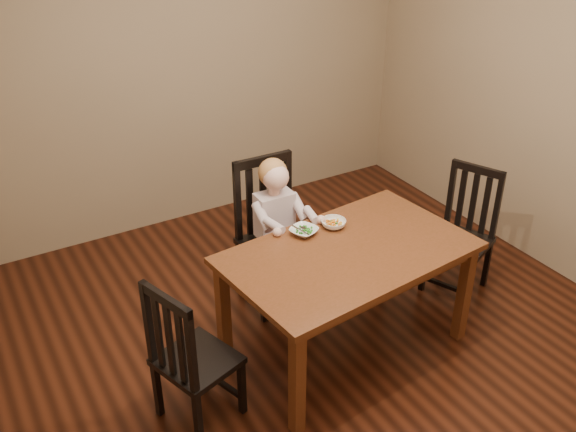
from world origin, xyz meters
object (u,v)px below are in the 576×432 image
chair_child (272,235)px  chair_right (463,233)px  bowl_peas (304,231)px  chair_left (190,358)px  dining_table (348,262)px  toddler (276,220)px  bowl_veg (334,224)px

chair_child → chair_right: (1.24, -0.58, -0.06)m
bowl_peas → chair_left: bearing=-158.6°
chair_child → chair_left: chair_child is taller
dining_table → chair_left: chair_left is taller
toddler → chair_child: bearing=-90.0°
chair_right → bowl_veg: 1.10m
chair_child → chair_left: 1.26m
chair_right → bowl_peas: bearing=60.4°
chair_left → bowl_veg: chair_left is taller
dining_table → chair_left: size_ratio=1.70×
toddler → bowl_peas: (-0.01, -0.38, 0.11)m
chair_child → toddler: (-0.00, -0.05, 0.15)m
chair_child → bowl_veg: chair_child is taller
chair_right → toddler: toddler is taller
chair_right → bowl_veg: size_ratio=5.89×
bowl_veg → dining_table: bearing=-104.8°
dining_table → toddler: toddler is taller
chair_right → dining_table: bearing=74.8°
dining_table → chair_right: chair_right is taller
chair_child → toddler: 0.16m
chair_child → bowl_veg: size_ratio=6.64×
chair_left → bowl_veg: (1.16, 0.35, 0.33)m
toddler → bowl_peas: 0.40m
bowl_veg → chair_right: bearing=-6.9°
dining_table → chair_right: 1.15m
chair_right → bowl_veg: bearing=60.2°
toddler → bowl_peas: bearing=89.2°
chair_child → chair_right: chair_child is taller
chair_left → bowl_veg: 1.25m
chair_child → toddler: size_ratio=1.80×
dining_table → chair_right: size_ratio=1.69×
toddler → chair_right: bearing=158.2°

